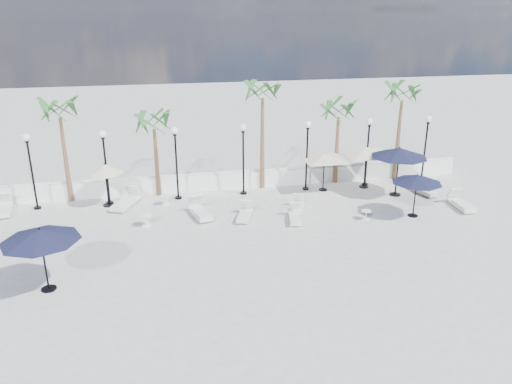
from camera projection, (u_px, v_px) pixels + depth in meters
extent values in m
plane|color=#9FA09B|center=(271.00, 246.00, 21.02)|extent=(100.00, 100.00, 0.00)
cube|color=white|center=(240.00, 180.00, 27.75)|extent=(26.00, 0.30, 0.90)
cube|color=white|center=(240.00, 171.00, 27.58)|extent=(26.00, 0.12, 0.08)
cylinder|color=black|center=(38.00, 208.00, 24.98)|extent=(0.36, 0.36, 0.10)
cylinder|color=black|center=(32.00, 175.00, 24.39)|extent=(0.10, 0.10, 3.50)
cylinder|color=black|center=(27.00, 142.00, 23.81)|extent=(0.18, 0.18, 0.10)
sphere|color=white|center=(26.00, 137.00, 23.73)|extent=(0.36, 0.36, 0.36)
cylinder|color=black|center=(110.00, 202.00, 25.64)|extent=(0.36, 0.36, 0.10)
cylinder|color=black|center=(106.00, 171.00, 25.06)|extent=(0.10, 0.10, 3.50)
cylinder|color=black|center=(103.00, 138.00, 24.47)|extent=(0.18, 0.18, 0.10)
sphere|color=white|center=(102.00, 134.00, 24.40)|extent=(0.36, 0.36, 0.36)
cylinder|color=black|center=(178.00, 198.00, 26.31)|extent=(0.36, 0.36, 0.10)
cylinder|color=black|center=(177.00, 167.00, 25.72)|extent=(0.10, 0.10, 3.50)
cylinder|color=black|center=(175.00, 135.00, 25.14)|extent=(0.18, 0.18, 0.10)
sphere|color=white|center=(175.00, 131.00, 25.06)|extent=(0.36, 0.36, 0.36)
cylinder|color=black|center=(244.00, 193.00, 26.97)|extent=(0.36, 0.36, 0.10)
cylinder|color=black|center=(243.00, 163.00, 26.39)|extent=(0.10, 0.10, 3.50)
cylinder|color=black|center=(243.00, 131.00, 25.80)|extent=(0.18, 0.18, 0.10)
sphere|color=white|center=(243.00, 127.00, 25.73)|extent=(0.36, 0.36, 0.36)
cylinder|color=black|center=(306.00, 189.00, 27.64)|extent=(0.36, 0.36, 0.10)
cylinder|color=black|center=(307.00, 159.00, 27.05)|extent=(0.10, 0.10, 3.50)
cylinder|color=black|center=(308.00, 128.00, 26.47)|extent=(0.18, 0.18, 0.10)
sphere|color=white|center=(308.00, 124.00, 26.39)|extent=(0.36, 0.36, 0.36)
cylinder|color=black|center=(365.00, 184.00, 28.30)|extent=(0.36, 0.36, 0.10)
cylinder|color=black|center=(367.00, 155.00, 27.72)|extent=(0.10, 0.10, 3.50)
cylinder|color=black|center=(369.00, 125.00, 27.13)|extent=(0.18, 0.18, 0.10)
sphere|color=white|center=(370.00, 122.00, 27.06)|extent=(0.36, 0.36, 0.36)
cylinder|color=black|center=(421.00, 180.00, 28.97)|extent=(0.36, 0.36, 0.10)
cylinder|color=black|center=(425.00, 152.00, 28.38)|extent=(0.10, 0.10, 3.50)
cylinder|color=black|center=(428.00, 123.00, 27.80)|extent=(0.18, 0.18, 0.10)
sphere|color=white|center=(429.00, 119.00, 27.72)|extent=(0.36, 0.36, 0.36)
cone|color=brown|center=(66.00, 160.00, 25.26)|extent=(0.28, 0.28, 4.40)
cone|color=brown|center=(157.00, 163.00, 26.25)|extent=(0.28, 0.28, 3.60)
cone|color=brown|center=(262.00, 144.00, 27.09)|extent=(0.28, 0.28, 5.00)
cone|color=brown|center=(337.00, 151.00, 28.12)|extent=(0.28, 0.28, 3.80)
cone|color=brown|center=(398.00, 140.00, 28.68)|extent=(0.28, 0.28, 4.60)
cube|color=silver|center=(4.00, 210.00, 24.38)|extent=(1.00, 2.05, 0.11)
cube|color=silver|center=(3.00, 210.00, 24.11)|extent=(0.84, 1.41, 0.11)
cube|color=silver|center=(3.00, 197.00, 24.94)|extent=(0.69, 0.57, 0.61)
cube|color=silver|center=(126.00, 203.00, 25.19)|extent=(1.51, 2.22, 0.11)
cube|color=silver|center=(123.00, 203.00, 24.89)|extent=(1.19, 1.58, 0.11)
cube|color=silver|center=(133.00, 190.00, 25.84)|extent=(0.81, 0.73, 0.66)
cube|color=silver|center=(200.00, 213.00, 24.00)|extent=(1.12, 2.11, 0.11)
cube|color=silver|center=(202.00, 213.00, 23.73)|extent=(0.92, 1.47, 0.11)
cube|color=silver|center=(194.00, 200.00, 24.55)|extent=(0.72, 0.61, 0.63)
cube|color=silver|center=(245.00, 216.00, 23.79)|extent=(1.10, 1.78, 0.09)
cube|color=silver|center=(244.00, 216.00, 23.54)|extent=(0.88, 1.25, 0.09)
cube|color=silver|center=(247.00, 204.00, 24.31)|extent=(0.63, 0.55, 0.53)
cube|color=silver|center=(295.00, 218.00, 23.52)|extent=(0.91, 1.78, 0.09)
cube|color=silver|center=(295.00, 218.00, 23.27)|extent=(0.76, 1.23, 0.09)
cube|color=silver|center=(294.00, 206.00, 24.05)|extent=(0.60, 0.50, 0.53)
cube|color=silver|center=(298.00, 208.00, 24.73)|extent=(1.05, 1.73, 0.09)
cube|color=silver|center=(298.00, 208.00, 24.49)|extent=(0.85, 1.22, 0.09)
cube|color=silver|center=(299.00, 197.00, 25.24)|extent=(0.61, 0.54, 0.51)
cube|color=silver|center=(461.00, 205.00, 25.02)|extent=(0.81, 1.97, 0.10)
cube|color=silver|center=(464.00, 205.00, 24.73)|extent=(0.71, 1.35, 0.10)
cube|color=silver|center=(454.00, 193.00, 25.61)|extent=(0.64, 0.51, 0.60)
cube|color=silver|center=(423.00, 192.00, 26.94)|extent=(0.95, 1.76, 0.09)
cube|color=silver|center=(426.00, 191.00, 26.71)|extent=(0.78, 1.22, 0.09)
cube|color=silver|center=(415.00, 182.00, 27.39)|extent=(0.60, 0.51, 0.52)
cylinder|color=silver|center=(165.00, 205.00, 25.47)|extent=(0.40, 0.40, 0.03)
cylinder|color=silver|center=(165.00, 200.00, 25.39)|extent=(0.06, 0.06, 0.48)
cylinder|color=silver|center=(165.00, 196.00, 25.30)|extent=(0.52, 0.52, 0.03)
cylinder|color=silver|center=(147.00, 225.00, 23.01)|extent=(0.43, 0.43, 0.03)
cylinder|color=silver|center=(146.00, 221.00, 22.92)|extent=(0.06, 0.06, 0.52)
cylinder|color=silver|center=(146.00, 215.00, 22.83)|extent=(0.56, 0.56, 0.03)
cylinder|color=silver|center=(366.00, 219.00, 23.71)|extent=(0.36, 0.36, 0.03)
cylinder|color=silver|center=(366.00, 215.00, 23.64)|extent=(0.05, 0.05, 0.43)
cylinder|color=silver|center=(367.00, 211.00, 23.56)|extent=(0.46, 0.46, 0.03)
cylinder|color=black|center=(49.00, 289.00, 17.78)|extent=(0.53, 0.53, 0.06)
cylinder|color=black|center=(44.00, 261.00, 17.39)|extent=(0.07, 0.07, 2.31)
cone|color=black|center=(40.00, 235.00, 17.05)|extent=(2.73, 2.73, 0.42)
sphere|color=black|center=(39.00, 229.00, 16.97)|extent=(0.08, 0.08, 0.08)
cylinder|color=black|center=(413.00, 215.00, 24.10)|extent=(0.48, 0.48, 0.05)
cylinder|color=black|center=(415.00, 196.00, 23.75)|extent=(0.06, 0.06, 2.05)
cone|color=black|center=(417.00, 179.00, 23.45)|extent=(2.39, 2.39, 0.38)
sphere|color=black|center=(418.00, 175.00, 23.38)|extent=(0.07, 0.07, 0.07)
cylinder|color=black|center=(395.00, 194.00, 26.82)|extent=(0.60, 0.60, 0.06)
cylinder|color=black|center=(397.00, 172.00, 26.39)|extent=(0.07, 0.07, 2.57)
cone|color=black|center=(399.00, 152.00, 26.01)|extent=(2.99, 2.99, 0.48)
sphere|color=black|center=(400.00, 147.00, 25.92)|extent=(0.09, 0.09, 0.09)
cylinder|color=black|center=(323.00, 190.00, 27.54)|extent=(0.46, 0.46, 0.05)
cylinder|color=black|center=(324.00, 172.00, 27.20)|extent=(0.06, 0.06, 2.05)
pyramid|color=#BBB194|center=(325.00, 154.00, 26.84)|extent=(4.53, 4.53, 0.31)
cylinder|color=black|center=(364.00, 187.00, 28.00)|extent=(0.52, 0.52, 0.06)
cylinder|color=black|center=(365.00, 168.00, 27.62)|extent=(0.07, 0.07, 2.27)
pyramid|color=#BBB194|center=(367.00, 148.00, 27.22)|extent=(4.93, 4.93, 0.35)
cylinder|color=black|center=(109.00, 205.00, 25.37)|extent=(0.57, 0.57, 0.06)
cylinder|color=black|center=(107.00, 186.00, 25.01)|extent=(0.07, 0.07, 2.15)
cone|color=#BBB194|center=(105.00, 169.00, 24.70)|extent=(1.84, 1.84, 0.46)
sphere|color=black|center=(104.00, 164.00, 24.61)|extent=(0.08, 0.08, 0.08)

